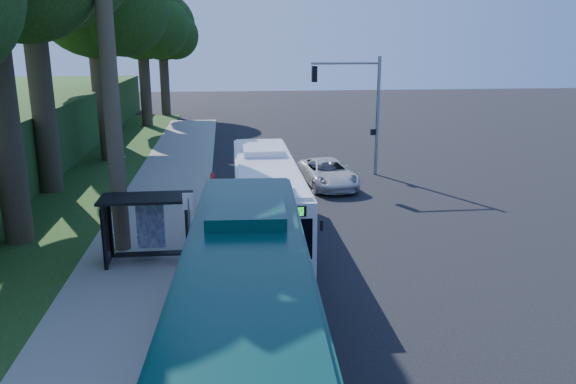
{
  "coord_description": "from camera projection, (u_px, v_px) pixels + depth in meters",
  "views": [
    {
      "loc": [
        -4.16,
        -22.35,
        7.81
      ],
      "look_at": [
        -1.53,
        1.0,
        1.49
      ],
      "focal_mm": 35.0,
      "sensor_mm": 36.0,
      "label": 1
    }
  ],
  "objects": [
    {
      "name": "ground",
      "position": [
        326.0,
        231.0,
        23.93
      ],
      "size": [
        140.0,
        140.0,
        0.0
      ],
      "primitive_type": "plane",
      "color": "black",
      "rests_on": "ground"
    },
    {
      "name": "sidewalk",
      "position": [
        152.0,
        236.0,
        23.13
      ],
      "size": [
        4.5,
        70.0,
        0.12
      ],
      "primitive_type": "cube",
      "color": "gray",
      "rests_on": "ground"
    },
    {
      "name": "red_curb",
      "position": [
        205.0,
        271.0,
        19.53
      ],
      "size": [
        0.25,
        30.0,
        0.13
      ],
      "primitive_type": "cube",
      "color": "#9C1211",
      "rests_on": "ground"
    },
    {
      "name": "grass_verge",
      "position": [
        45.0,
        207.0,
        27.32
      ],
      "size": [
        8.0,
        70.0,
        0.06
      ],
      "primitive_type": "cube",
      "color": "#234719",
      "rests_on": "ground"
    },
    {
      "name": "bus_shelter",
      "position": [
        140.0,
        216.0,
        19.93
      ],
      "size": [
        3.2,
        1.51,
        2.55
      ],
      "color": "black",
      "rests_on": "ground"
    },
    {
      "name": "stop_sign_pole",
      "position": [
        189.0,
        226.0,
        18.01
      ],
      "size": [
        0.35,
        0.06,
        3.17
      ],
      "color": "gray",
      "rests_on": "ground"
    },
    {
      "name": "traffic_signal_pole",
      "position": [
        361.0,
        101.0,
        32.78
      ],
      "size": [
        4.1,
        0.3,
        7.0
      ],
      "color": "gray",
      "rests_on": "ground"
    },
    {
      "name": "tree_4",
      "position": [
        142.0,
        19.0,
        50.86
      ],
      "size": [
        8.4,
        8.0,
        14.14
      ],
      "color": "#382B1E",
      "rests_on": "ground"
    },
    {
      "name": "tree_5",
      "position": [
        163.0,
        30.0,
        58.85
      ],
      "size": [
        7.35,
        7.0,
        12.86
      ],
      "color": "#382B1E",
      "rests_on": "ground"
    },
    {
      "name": "white_bus",
      "position": [
        266.0,
        197.0,
        22.88
      ],
      "size": [
        2.58,
        11.54,
        3.43
      ],
      "rotation": [
        0.0,
        0.0,
        -0.01
      ],
      "color": "white",
      "rests_on": "ground"
    },
    {
      "name": "teal_bus",
      "position": [
        247.0,
        312.0,
        12.71
      ],
      "size": [
        3.44,
        13.06,
        3.86
      ],
      "rotation": [
        0.0,
        0.0,
        -0.05
      ],
      "color": "#09342F",
      "rests_on": "ground"
    },
    {
      "name": "pickup",
      "position": [
        328.0,
        173.0,
        31.11
      ],
      "size": [
        3.02,
        5.56,
        1.48
      ],
      "primitive_type": "imported",
      "rotation": [
        0.0,
        0.0,
        0.11
      ],
      "color": "beige",
      "rests_on": "ground"
    }
  ]
}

